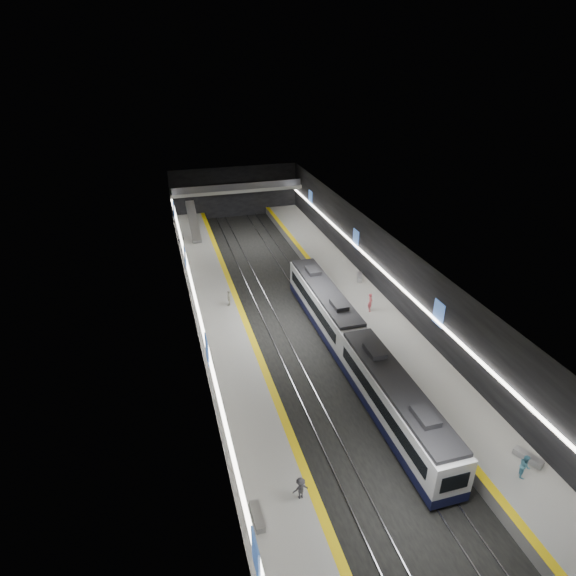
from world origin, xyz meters
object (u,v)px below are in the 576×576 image
object	(u,v)px
bench_right_far	(360,277)
passenger_right_a	(370,302)
bench_left_near	(257,516)
bench_right_near	(528,457)
passenger_left_a	(229,298)
passenger_left_b	(301,488)
passenger_right_b	(525,466)
train	(354,345)
bench_left_far	(181,238)
escalator	(193,222)

from	to	relation	value
bench_right_far	passenger_right_a	distance (m)	7.25
bench_left_near	bench_right_near	distance (m)	17.92
passenger_left_a	passenger_left_b	bearing A→B (deg)	21.99
passenger_right_a	passenger_right_b	world-z (taller)	passenger_right_a
train	bench_left_near	world-z (taller)	train
passenger_right_a	passenger_right_b	bearing A→B (deg)	-156.88
passenger_right_a	passenger_left_a	bearing A→B (deg)	91.05
bench_left_far	passenger_right_a	size ratio (longest dim) A/B	0.96
bench_right_near	passenger_left_a	distance (m)	29.90
escalator	passenger_left_b	distance (m)	45.89
bench_left_near	passenger_left_a	bearing A→B (deg)	83.87
train	passenger_left_b	size ratio (longest dim) A/B	19.79
bench_right_near	bench_left_far	bearing A→B (deg)	88.92
escalator	passenger_left_b	xyz separation A→B (m)	(1.35, -45.85, -1.14)
passenger_right_a	passenger_left_a	world-z (taller)	passenger_right_a
passenger_right_a	train	bearing A→B (deg)	167.50
bench_right_near	passenger_right_a	size ratio (longest dim) A/B	0.98
bench_left_far	passenger_right_b	bearing A→B (deg)	-59.78
train	bench_right_far	world-z (taller)	train
bench_right_far	passenger_right_a	bearing A→B (deg)	-83.07
bench_right_far	passenger_left_b	size ratio (longest dim) A/B	1.30
train	bench_right_far	xyz separation A→B (m)	(6.61, 13.88, -0.96)
bench_left_far	passenger_left_b	bearing A→B (deg)	-75.76
bench_right_near	passenger_left_a	world-z (taller)	passenger_left_a
bench_left_near	bench_left_far	world-z (taller)	bench_left_near
bench_left_near	escalator	bearing A→B (deg)	88.24
train	bench_left_near	distance (m)	17.49
train	escalator	distance (m)	34.89
passenger_left_a	passenger_left_b	distance (m)	24.41
escalator	passenger_right_a	distance (m)	30.31
passenger_right_b	passenger_left_b	world-z (taller)	passenger_right_b
bench_left_near	bench_left_far	distance (m)	45.18
bench_right_near	passenger_right_b	xyz separation A→B (m)	(-1.19, -0.94, 0.59)
bench_left_near	passenger_left_b	distance (m)	2.95
escalator	bench_right_far	xyz separation A→B (m)	(16.61, -19.54, -1.66)
escalator	passenger_left_b	bearing A→B (deg)	-88.32
passenger_left_a	train	bearing A→B (deg)	57.91
bench_right_near	passenger_right_b	size ratio (longest dim) A/B	1.15
train	escalator	xyz separation A→B (m)	(-10.00, 33.42, 0.70)
passenger_right_b	passenger_left_b	distance (m)	14.10
passenger_right_b	bench_left_near	bearing A→B (deg)	116.94
bench_right_near	passenger_right_a	distance (m)	20.79
bench_left_far	bench_right_near	world-z (taller)	bench_right_near
bench_right_far	passenger_right_b	distance (m)	28.63
bench_left_near	bench_right_far	world-z (taller)	bench_right_far
bench_right_near	passenger_right_b	world-z (taller)	passenger_right_b
passenger_left_a	bench_left_far	bearing A→B (deg)	-148.97
escalator	bench_left_near	size ratio (longest dim) A/B	4.12
escalator	bench_left_far	distance (m)	2.97
bench_left_far	bench_right_far	size ratio (longest dim) A/B	0.94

